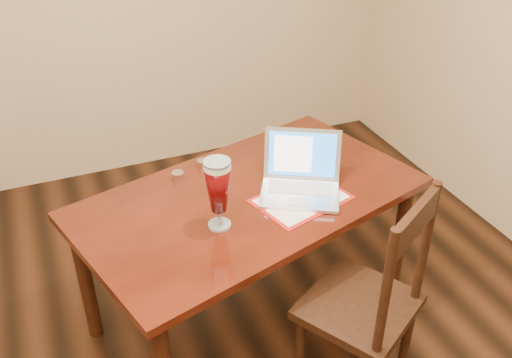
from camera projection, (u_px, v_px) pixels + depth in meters
name	position (u px, v px, depth m)	size (l,w,h in m)	color
room_shell	(164.00, 50.00, 1.37)	(4.51, 5.01, 2.71)	tan
dining_table	(250.00, 209.00, 2.69)	(1.78, 1.30, 1.07)	#54160B
dining_chair	(368.00, 304.00, 2.40)	(0.61, 0.60, 1.07)	black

